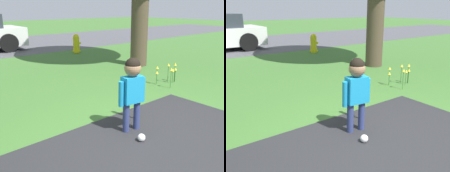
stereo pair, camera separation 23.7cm
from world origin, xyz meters
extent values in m
plane|color=#3D6B2D|center=(0.00, 0.00, 0.00)|extent=(60.00, 60.00, 0.00)
cylinder|color=navy|center=(-0.14, 0.49, 0.20)|extent=(0.09, 0.09, 0.41)
cylinder|color=navy|center=(0.03, 0.46, 0.20)|extent=(0.09, 0.09, 0.41)
cube|color=#198CC6|center=(-0.06, 0.47, 0.59)|extent=(0.29, 0.20, 0.35)
cylinder|color=#198CC6|center=(-0.23, 0.50, 0.55)|extent=(0.07, 0.07, 0.33)
cylinder|color=#198CC6|center=(0.11, 0.45, 0.55)|extent=(0.07, 0.07, 0.33)
sphere|color=#997051|center=(-0.06, 0.47, 0.87)|extent=(0.21, 0.21, 0.21)
sphere|color=black|center=(-0.06, 0.47, 0.91)|extent=(0.20, 0.20, 0.20)
sphere|color=yellow|center=(0.25, 0.67, 0.02)|extent=(0.03, 0.03, 0.03)
cylinder|color=yellow|center=(0.25, 0.67, 0.14)|extent=(0.03, 0.03, 0.28)
cylinder|color=yellow|center=(0.25, 0.67, 0.46)|extent=(0.06, 0.06, 0.35)
sphere|color=yellow|center=(0.25, 0.67, 0.63)|extent=(0.06, 0.06, 0.06)
sphere|color=white|center=(-0.17, 0.18, 0.05)|extent=(0.10, 0.10, 0.10)
cylinder|color=yellow|center=(2.72, 6.07, 0.29)|extent=(0.23, 0.23, 0.57)
sphere|color=yellow|center=(2.72, 6.07, 0.57)|extent=(0.22, 0.22, 0.22)
cylinder|color=yellow|center=(2.72, 6.07, 0.07)|extent=(0.29, 0.29, 0.05)
cylinder|color=yellow|center=(2.85, 6.07, 0.34)|extent=(0.10, 0.08, 0.08)
cylinder|color=black|center=(0.91, 7.80, 0.34)|extent=(0.68, 0.19, 0.68)
cylinder|color=black|center=(0.93, 9.71, 0.34)|extent=(0.68, 0.19, 0.68)
cylinder|color=#4C3D2D|center=(2.95, 3.18, 1.73)|extent=(0.47, 0.47, 3.47)
cylinder|color=#38702D|center=(1.86, 1.61, 0.12)|extent=(0.01, 0.01, 0.24)
cone|color=yellow|center=(1.86, 1.61, 0.27)|extent=(0.06, 0.06, 0.06)
cylinder|color=#38702D|center=(2.21, 1.45, 0.13)|extent=(0.01, 0.01, 0.27)
cone|color=yellow|center=(2.21, 1.45, 0.30)|extent=(0.06, 0.06, 0.06)
cylinder|color=#38702D|center=(2.32, 1.48, 0.19)|extent=(0.01, 0.01, 0.37)
cone|color=yellow|center=(2.32, 1.48, 0.40)|extent=(0.06, 0.06, 0.06)
cylinder|color=#38702D|center=(2.32, 1.47, 0.13)|extent=(0.01, 0.01, 0.27)
cone|color=yellow|center=(2.32, 1.47, 0.30)|extent=(0.06, 0.06, 0.06)
cylinder|color=#38702D|center=(1.88, 1.26, 0.19)|extent=(0.01, 0.01, 0.37)
cone|color=yellow|center=(1.88, 1.26, 0.40)|extent=(0.06, 0.06, 0.06)
cylinder|color=#38702D|center=(1.88, 1.62, 0.17)|extent=(0.01, 0.01, 0.34)
cone|color=yellow|center=(1.88, 1.62, 0.37)|extent=(0.06, 0.06, 0.06)
cylinder|color=#38702D|center=(2.18, 1.55, 0.19)|extent=(0.01, 0.01, 0.37)
cone|color=yellow|center=(2.18, 1.55, 0.40)|extent=(0.06, 0.06, 0.06)
camera|label=1|loc=(-2.27, -1.68, 1.61)|focal=40.00mm
camera|label=2|loc=(-2.08, -1.83, 1.61)|focal=40.00mm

